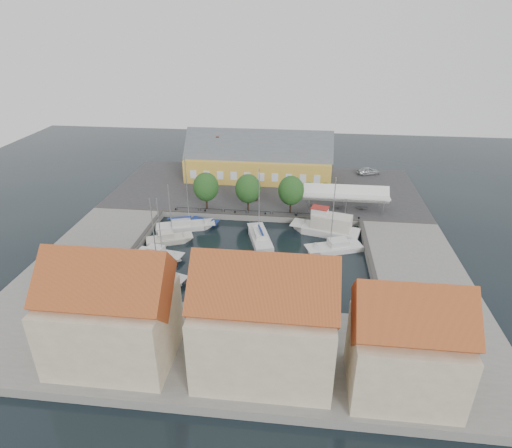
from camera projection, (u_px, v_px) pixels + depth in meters
The scene contains 21 objects.
ground at pixel (251, 252), 60.84m from camera, with size 140.00×140.00×0.00m, color black.
north_quay at pixel (266, 190), 81.13m from camera, with size 56.00×26.00×1.00m, color #2D2D30.
west_quay at pixel (97, 247), 61.09m from camera, with size 12.00×24.00×1.00m, color slate.
east_quay at pixel (414, 266), 56.59m from camera, with size 12.00×24.00×1.00m, color slate.
south_bank at pixel (225, 354), 41.89m from camera, with size 56.00×14.00×1.00m, color slate.
quay_edge_fittings at pixel (255, 230), 64.60m from camera, with size 56.00×24.72×0.40m.
warehouse at pixel (256, 161), 84.44m from camera, with size 28.56×14.00×9.55m.
tent_canopy at pixel (346, 194), 70.72m from camera, with size 14.00×4.00×2.83m.
quay_trees at pixel (248, 189), 69.60m from camera, with size 18.20×4.20×6.30m.
car_silver at pixel (368, 171), 86.98m from camera, with size 1.81×4.50×1.53m, color #A2A5A9.
car_red at pixel (252, 193), 76.22m from camera, with size 1.46×4.19×1.38m, color #5C1B15.
center_sailboat at pixel (260, 239), 63.51m from camera, with size 4.82×8.74×11.75m.
trawler at pixel (328, 228), 65.45m from camera, with size 10.94×5.73×5.00m.
east_boat_a at pixel (335, 248), 61.19m from camera, with size 8.61×5.33×11.71m.
west_boat_a at pixel (184, 227), 67.39m from camera, with size 9.53×5.29×12.21m.
west_boat_b at pixel (168, 240), 63.38m from camera, with size 7.17×4.80×9.61m.
west_boat_c at pixel (158, 256), 59.35m from camera, with size 7.16×3.37×9.58m.
west_boat_d at pixel (153, 276), 54.73m from camera, with size 9.17×5.34×11.84m.
launch_sw at pixel (133, 289), 52.41m from camera, with size 4.58×3.66×0.98m.
launch_nw at pixel (204, 222), 69.25m from camera, with size 5.08×3.10×0.88m.
townhouses at pixel (240, 327), 37.35m from camera, with size 36.30×8.50×12.00m.
Camera 1 is at (6.70, -52.44, 30.37)m, focal length 30.00 mm.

